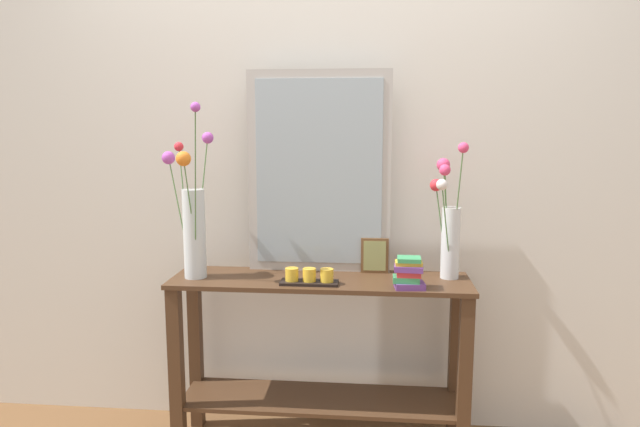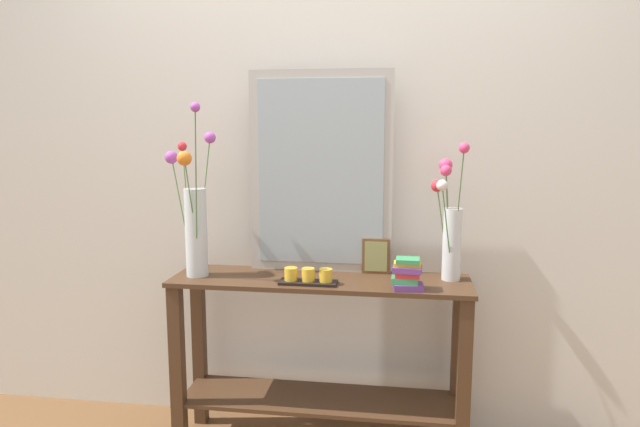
{
  "view_description": "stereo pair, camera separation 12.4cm",
  "coord_description": "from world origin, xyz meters",
  "views": [
    {
      "loc": [
        0.23,
        -2.4,
        1.45
      ],
      "look_at": [
        0.0,
        0.0,
        1.08
      ],
      "focal_mm": 31.96,
      "sensor_mm": 36.0,
      "label": 1
    },
    {
      "loc": [
        0.35,
        -2.38,
        1.45
      ],
      "look_at": [
        0.0,
        0.0,
        1.08
      ],
      "focal_mm": 31.96,
      "sensor_mm": 36.0,
      "label": 2
    }
  ],
  "objects": [
    {
      "name": "tall_vase_left",
      "position": [
        -0.55,
        -0.03,
        1.04
      ],
      "size": [
        0.23,
        0.28,
        0.75
      ],
      "color": "silver",
      "rests_on": "console_table"
    },
    {
      "name": "candle_tray",
      "position": [
        -0.04,
        -0.09,
        0.82
      ],
      "size": [
        0.24,
        0.09,
        0.07
      ],
      "color": "black",
      "rests_on": "console_table"
    },
    {
      "name": "vase_right",
      "position": [
        0.55,
        0.06,
        1.02
      ],
      "size": [
        0.15,
        0.23,
        0.59
      ],
      "color": "silver",
      "rests_on": "console_table"
    },
    {
      "name": "console_table",
      "position": [
        0.0,
        0.0,
        0.48
      ],
      "size": [
        1.3,
        0.35,
        0.79
      ],
      "color": "#472D1C",
      "rests_on": "ground"
    },
    {
      "name": "mirror_leaning",
      "position": [
        -0.02,
        0.14,
        1.24
      ],
      "size": [
        0.64,
        0.03,
        0.9
      ],
      "color": "#B7B2AD",
      "rests_on": "console_table"
    },
    {
      "name": "picture_frame_small",
      "position": [
        0.24,
        0.12,
        0.87
      ],
      "size": [
        0.12,
        0.01,
        0.16
      ],
      "color": "brown",
      "rests_on": "console_table"
    },
    {
      "name": "book_stack",
      "position": [
        0.37,
        -0.12,
        0.85
      ],
      "size": [
        0.13,
        0.1,
        0.13
      ],
      "color": "#663884",
      "rests_on": "console_table"
    },
    {
      "name": "wall_back",
      "position": [
        0.0,
        0.29,
        1.35
      ],
      "size": [
        6.4,
        0.08,
        2.7
      ],
      "primitive_type": "cube",
      "color": "silver",
      "rests_on": "ground"
    }
  ]
}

